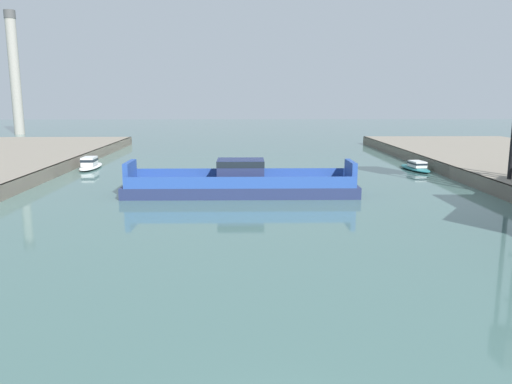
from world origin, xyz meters
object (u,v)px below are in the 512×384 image
(moored_boat_mid_left, at_px, (416,167))
(smokestack_distant_a, at_px, (14,69))
(moored_boat_near_right, at_px, (90,164))
(chain_ferry, at_px, (241,184))

(moored_boat_mid_left, xyz_separation_m, smokestack_distant_a, (-78.97, 65.19, 15.53))
(moored_boat_near_right, distance_m, moored_boat_mid_left, 43.01)
(chain_ferry, relative_size, moored_boat_mid_left, 3.04)
(moored_boat_mid_left, bearing_deg, chain_ferry, -145.16)
(smokestack_distant_a, bearing_deg, moored_boat_mid_left, -39.54)
(chain_ferry, height_order, moored_boat_mid_left, chain_ferry)
(moored_boat_near_right, bearing_deg, moored_boat_mid_left, -3.61)
(chain_ferry, bearing_deg, smokestack_distant_a, 124.75)
(moored_boat_near_right, bearing_deg, chain_ferry, -42.61)
(moored_boat_near_right, distance_m, smokestack_distant_a, 73.76)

